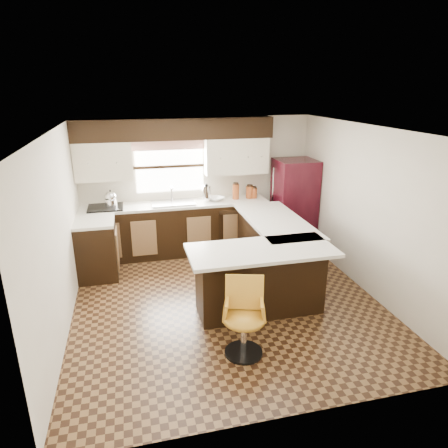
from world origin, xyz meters
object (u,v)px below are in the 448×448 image
object	(u,v)px
peninsula_return	(260,280)
refrigerator	(294,204)
peninsula_long	(272,249)
bar_chair	(244,320)

from	to	relation	value
peninsula_return	refrigerator	bearing A→B (deg)	57.10
peninsula_long	peninsula_return	bearing A→B (deg)	-118.30
peninsula_return	refrigerator	world-z (taller)	refrigerator
peninsula_long	refrigerator	size ratio (longest dim) A/B	1.18
refrigerator	bar_chair	xyz separation A→B (m)	(-1.82, -2.95, -0.38)
peninsula_return	refrigerator	size ratio (longest dim) A/B	1.00
peninsula_return	peninsula_long	bearing A→B (deg)	61.70
refrigerator	peninsula_long	bearing A→B (deg)	-126.58
peninsula_long	peninsula_return	xyz separation A→B (m)	(-0.53, -0.97, 0.00)
peninsula_long	peninsula_return	size ratio (longest dim) A/B	1.18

